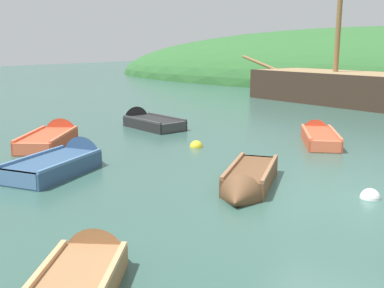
# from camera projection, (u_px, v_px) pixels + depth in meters

# --- Properties ---
(ground_plane) EXTENTS (120.00, 120.00, 0.00)m
(ground_plane) POSITION_uv_depth(u_px,v_px,m) (331.00, 199.00, 9.53)
(ground_plane) COLOR #33564C
(shore_hill) EXTENTS (55.76, 23.60, 9.34)m
(shore_hill) POSITION_uv_depth(u_px,v_px,m) (380.00, 82.00, 39.42)
(shore_hill) COLOR #2D602D
(shore_hill) RESTS_ON ground
(sailing_ship) EXTENTS (16.78, 7.90, 11.53)m
(sailing_ship) POSITION_uv_depth(u_px,v_px,m) (380.00, 95.00, 23.41)
(sailing_ship) COLOR #38281E
(sailing_ship) RESTS_ON ground
(rowboat_center) EXTENTS (1.86, 3.26, 1.20)m
(rowboat_center) POSITION_uv_depth(u_px,v_px,m) (66.00, 164.00, 11.74)
(rowboat_center) COLOR #335175
(rowboat_center) RESTS_ON ground
(rowboat_near_dock) EXTENTS (2.34, 3.35, 0.93)m
(rowboat_near_dock) POSITION_uv_depth(u_px,v_px,m) (318.00, 137.00, 15.22)
(rowboat_near_dock) COLOR #C64C2D
(rowboat_near_dock) RESTS_ON ground
(rowboat_outer_right) EXTENTS (1.78, 3.15, 0.88)m
(rowboat_outer_right) POSITION_uv_depth(u_px,v_px,m) (248.00, 183.00, 10.15)
(rowboat_outer_right) COLOR brown
(rowboat_outer_right) RESTS_ON ground
(rowboat_portside) EXTENTS (2.73, 3.39, 1.12)m
(rowboat_portside) POSITION_uv_depth(u_px,v_px,m) (53.00, 139.00, 14.88)
(rowboat_portside) COLOR #C64C2D
(rowboat_portside) RESTS_ON ground
(rowboat_outer_left) EXTENTS (3.29, 1.95, 1.19)m
(rowboat_outer_left) POSITION_uv_depth(u_px,v_px,m) (146.00, 123.00, 17.93)
(rowboat_outer_left) COLOR black
(rowboat_outer_left) RESTS_ON ground
(buoy_white) EXTENTS (0.42, 0.42, 0.42)m
(buoy_white) POSITION_uv_depth(u_px,v_px,m) (370.00, 198.00, 9.57)
(buoy_white) COLOR white
(buoy_white) RESTS_ON ground
(buoy_yellow) EXTENTS (0.41, 0.41, 0.41)m
(buoy_yellow) POSITION_uv_depth(u_px,v_px,m) (196.00, 147.00, 14.36)
(buoy_yellow) COLOR yellow
(buoy_yellow) RESTS_ON ground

